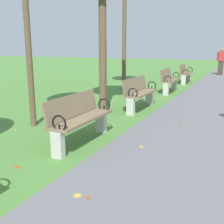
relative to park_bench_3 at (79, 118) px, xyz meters
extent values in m
cube|color=#7A664C|center=(0.05, 0.00, -0.01)|extent=(0.44, 1.60, 0.05)
cube|color=#7A664C|center=(-0.14, 0.00, 0.21)|extent=(0.12, 1.60, 0.40)
cube|color=#B7B5AD|center=(0.05, -0.74, -0.26)|extent=(0.20, 0.12, 0.45)
cube|color=#B7B5AD|center=(0.05, 0.74, -0.26)|extent=(0.20, 0.12, 0.45)
torus|color=black|center=(0.11, -0.76, 0.10)|extent=(0.27, 0.03, 0.27)
cylinder|color=black|center=(0.11, -0.76, 0.02)|extent=(0.03, 0.03, 0.12)
torus|color=black|center=(0.11, 0.76, 0.10)|extent=(0.27, 0.03, 0.27)
cylinder|color=black|center=(0.11, 0.76, 0.02)|extent=(0.03, 0.03, 0.12)
cube|color=#7A664C|center=(0.05, 3.14, -0.01)|extent=(0.46, 1.61, 0.05)
cube|color=#7A664C|center=(-0.14, 3.14, 0.21)|extent=(0.14, 1.60, 0.40)
cube|color=#B7B5AD|center=(0.04, 2.40, -0.26)|extent=(0.20, 0.12, 0.45)
cube|color=#B7B5AD|center=(0.06, 3.88, -0.26)|extent=(0.20, 0.12, 0.45)
torus|color=black|center=(0.10, 2.38, 0.10)|extent=(0.27, 0.03, 0.27)
cylinder|color=black|center=(0.10, 2.38, 0.02)|extent=(0.03, 0.03, 0.12)
torus|color=black|center=(0.12, 3.89, 0.10)|extent=(0.27, 0.03, 0.27)
cylinder|color=black|center=(0.12, 3.89, 0.02)|extent=(0.03, 0.03, 0.12)
cube|color=#7A664C|center=(0.05, 6.45, -0.01)|extent=(0.50, 1.62, 0.05)
cube|color=#7A664C|center=(-0.14, 6.45, 0.21)|extent=(0.18, 1.60, 0.40)
cube|color=#B7B5AD|center=(0.08, 5.71, -0.26)|extent=(0.20, 0.13, 0.45)
cube|color=#B7B5AD|center=(0.03, 7.19, -0.26)|extent=(0.20, 0.13, 0.45)
torus|color=black|center=(0.14, 5.70, 0.10)|extent=(0.27, 0.04, 0.27)
cylinder|color=black|center=(0.14, 5.70, 0.02)|extent=(0.03, 0.03, 0.12)
torus|color=black|center=(0.08, 7.22, 0.10)|extent=(0.27, 0.04, 0.27)
cylinder|color=black|center=(0.08, 7.22, 0.02)|extent=(0.03, 0.03, 0.12)
cube|color=#7A664C|center=(0.05, 9.52, -0.01)|extent=(0.51, 1.62, 0.05)
cube|color=#7A664C|center=(-0.14, 9.51, 0.21)|extent=(0.19, 1.60, 0.40)
cube|color=#B7B5AD|center=(0.09, 8.78, -0.26)|extent=(0.21, 0.13, 0.45)
cube|color=#B7B5AD|center=(0.02, 10.26, -0.26)|extent=(0.21, 0.13, 0.45)
torus|color=black|center=(0.15, 8.77, 0.10)|extent=(0.27, 0.04, 0.27)
cylinder|color=black|center=(0.15, 8.77, 0.02)|extent=(0.03, 0.03, 0.12)
torus|color=black|center=(0.08, 10.29, 0.10)|extent=(0.27, 0.04, 0.27)
cylinder|color=black|center=(0.08, 10.29, 0.02)|extent=(0.03, 0.03, 0.12)
cylinder|color=brown|center=(-1.57, 0.53, 1.25)|extent=(0.13, 0.13, 3.48)
cylinder|color=brown|center=(-0.90, 2.66, 1.24)|extent=(0.21, 0.21, 3.45)
cylinder|color=brown|center=(-1.85, 6.31, 1.61)|extent=(0.16, 0.16, 4.20)
cylinder|color=#3D3328|center=(1.14, 14.10, -0.04)|extent=(0.14, 0.14, 0.85)
cylinder|color=#3D3328|center=(1.29, 14.11, -0.04)|extent=(0.14, 0.14, 0.85)
cube|color=#B22D2D|center=(1.22, 14.10, 0.66)|extent=(0.35, 0.23, 0.56)
sphere|color=#9E7051|center=(1.22, 14.10, 1.05)|extent=(0.20, 0.20, 0.20)
cylinder|color=#B22D2D|center=(1.00, 14.10, 0.66)|extent=(0.09, 0.09, 0.52)
cylinder|color=#93511E|center=(-0.28, -1.30, -0.48)|extent=(0.12, 0.12, 0.00)
cylinder|color=#AD6B23|center=(-0.28, 9.30, -0.48)|extent=(0.10, 0.10, 0.00)
cylinder|color=gold|center=(1.12, 0.25, -0.46)|extent=(0.11, 0.11, 0.00)
cylinder|color=gold|center=(1.46, 9.69, -0.46)|extent=(0.11, 0.11, 0.00)
cylinder|color=gold|center=(0.99, -1.63, -0.46)|extent=(0.13, 0.13, 0.00)
cylinder|color=#BC842D|center=(0.04, 5.32, -0.48)|extent=(0.11, 0.11, 0.00)
cylinder|color=#BC842D|center=(-1.57, 5.53, -0.48)|extent=(0.13, 0.13, 0.00)
cylinder|color=brown|center=(1.45, 1.86, -0.46)|extent=(0.11, 0.11, 0.00)
cylinder|color=#BC842D|center=(-1.60, 8.84, -0.48)|extent=(0.08, 0.08, 0.00)
cylinder|color=#BC842D|center=(-1.70, 0.09, -0.48)|extent=(0.10, 0.10, 0.00)
cylinder|color=#93511E|center=(1.12, -1.61, -0.46)|extent=(0.07, 0.07, 0.00)
cylinder|color=gold|center=(-1.43, 1.90, -0.48)|extent=(0.15, 0.15, 0.00)
camera|label=1|loc=(2.65, -4.13, 1.28)|focal=44.36mm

